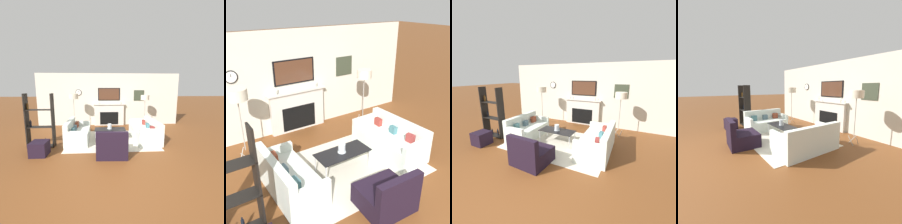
{
  "view_description": "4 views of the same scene",
  "coord_description": "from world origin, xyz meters",
  "views": [
    {
      "loc": [
        -0.33,
        -3.2,
        1.99
      ],
      "look_at": [
        0.05,
        2.98,
        0.97
      ],
      "focal_mm": 24.0,
      "sensor_mm": 36.0,
      "label": 1
    },
    {
      "loc": [
        -2.73,
        -1.55,
        3.39
      ],
      "look_at": [
        0.24,
        2.93,
        1.04
      ],
      "focal_mm": 42.0,
      "sensor_mm": 36.0,
      "label": 2
    },
    {
      "loc": [
        2.2,
        -1.74,
        2.2
      ],
      "look_at": [
        -0.15,
        2.99,
        0.89
      ],
      "focal_mm": 24.0,
      "sensor_mm": 36.0,
      "label": 3
    },
    {
      "loc": [
        4.21,
        -0.18,
        1.69
      ],
      "look_at": [
        -0.21,
        2.74,
        0.83
      ],
      "focal_mm": 24.0,
      "sensor_mm": 36.0,
      "label": 4
    }
  ],
  "objects": [
    {
      "name": "fireplace_wall",
      "position": [
        0.0,
        4.66,
        1.22
      ],
      "size": [
        7.39,
        0.28,
        2.7
      ],
      "color": "beige",
      "rests_on": "ground_plane"
    },
    {
      "name": "area_rug",
      "position": [
        0.0,
        2.29,
        0.01
      ],
      "size": [
        3.2,
        2.28,
        0.01
      ],
      "color": "beige",
      "rests_on": "ground_plane"
    },
    {
      "name": "couch_left",
      "position": [
        -1.3,
        2.29,
        0.28
      ],
      "size": [
        0.81,
        1.62,
        0.78
      ],
      "color": "silver",
      "rests_on": "ground_plane"
    },
    {
      "name": "couch_right",
      "position": [
        1.29,
        2.29,
        0.29
      ],
      "size": [
        0.88,
        1.76,
        0.76
      ],
      "color": "silver",
      "rests_on": "ground_plane"
    },
    {
      "name": "armchair",
      "position": [
        -0.07,
        0.95,
        0.26
      ],
      "size": [
        0.92,
        0.85,
        0.81
      ],
      "color": "black",
      "rests_on": "ground_plane"
    },
    {
      "name": "coffee_table",
      "position": [
        -0.06,
        2.3,
        0.4
      ],
      "size": [
        1.16,
        0.53,
        0.43
      ],
      "color": "black",
      "rests_on": "ground_plane"
    },
    {
      "name": "hurricane_candle",
      "position": [
        -0.08,
        2.31,
        0.52
      ],
      "size": [
        0.18,
        0.18,
        0.19
      ],
      "color": "silver",
      "rests_on": "coffee_table"
    },
    {
      "name": "floor_lamp_left",
      "position": [
        -1.67,
        3.79,
        1.56
      ],
      "size": [
        0.43,
        0.43,
        1.71
      ],
      "color": "#9E998E",
      "rests_on": "ground_plane"
    },
    {
      "name": "floor_lamp_right",
      "position": [
        1.67,
        3.79,
        1.48
      ],
      "size": [
        0.4,
        0.4,
        1.63
      ],
      "color": "#9E998E",
      "rests_on": "ground_plane"
    },
    {
      "name": "shelf_unit",
      "position": [
        -2.42,
        1.77,
        0.83
      ],
      "size": [
        0.88,
        0.28,
        1.8
      ],
      "color": "black",
      "rests_on": "ground_plane"
    }
  ]
}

